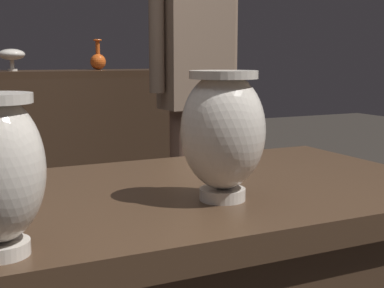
{
  "coord_description": "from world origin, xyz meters",
  "views": [
    {
      "loc": [
        -0.41,
        -0.98,
        1.06
      ],
      "look_at": [
        0.03,
        -0.06,
        0.9
      ],
      "focal_mm": 50.44,
      "sensor_mm": 36.0,
      "label": 1
    }
  ],
  "objects_px": {
    "visitor_near_right": "(195,75)",
    "shelf_vase_center": "(12,55)",
    "vase_centerpiece": "(223,130)",
    "shelf_vase_right": "(98,60)",
    "shelf_vase_far_right": "(184,60)"
  },
  "relations": [
    {
      "from": "vase_centerpiece",
      "to": "shelf_vase_far_right",
      "type": "bearing_deg",
      "value": 66.73
    },
    {
      "from": "shelf_vase_right",
      "to": "shelf_vase_far_right",
      "type": "relative_size",
      "value": 1.67
    },
    {
      "from": "vase_centerpiece",
      "to": "visitor_near_right",
      "type": "height_order",
      "value": "visitor_near_right"
    },
    {
      "from": "shelf_vase_center",
      "to": "visitor_near_right",
      "type": "distance_m",
      "value": 1.11
    },
    {
      "from": "shelf_vase_center",
      "to": "shelf_vase_far_right",
      "type": "bearing_deg",
      "value": -1.76
    },
    {
      "from": "shelf_vase_right",
      "to": "shelf_vase_center",
      "type": "relative_size",
      "value": 1.27
    },
    {
      "from": "visitor_near_right",
      "to": "shelf_vase_center",
      "type": "bearing_deg",
      "value": -52.9
    },
    {
      "from": "visitor_near_right",
      "to": "shelf_vase_right",
      "type": "bearing_deg",
      "value": -81.7
    },
    {
      "from": "visitor_near_right",
      "to": "vase_centerpiece",
      "type": "bearing_deg",
      "value": 62.01
    },
    {
      "from": "shelf_vase_right",
      "to": "shelf_vase_center",
      "type": "bearing_deg",
      "value": -168.3
    },
    {
      "from": "shelf_vase_right",
      "to": "shelf_vase_center",
      "type": "height_order",
      "value": "shelf_vase_right"
    },
    {
      "from": "vase_centerpiece",
      "to": "shelf_vase_far_right",
      "type": "xyz_separation_m",
      "value": [
        0.97,
        2.26,
        0.12
      ]
    },
    {
      "from": "shelf_vase_far_right",
      "to": "shelf_vase_center",
      "type": "height_order",
      "value": "shelf_vase_center"
    },
    {
      "from": "shelf_vase_center",
      "to": "vase_centerpiece",
      "type": "bearing_deg",
      "value": -88.28
    },
    {
      "from": "shelf_vase_far_right",
      "to": "visitor_near_right",
      "type": "xyz_separation_m",
      "value": [
        -0.32,
        -0.8,
        -0.07
      ]
    }
  ]
}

